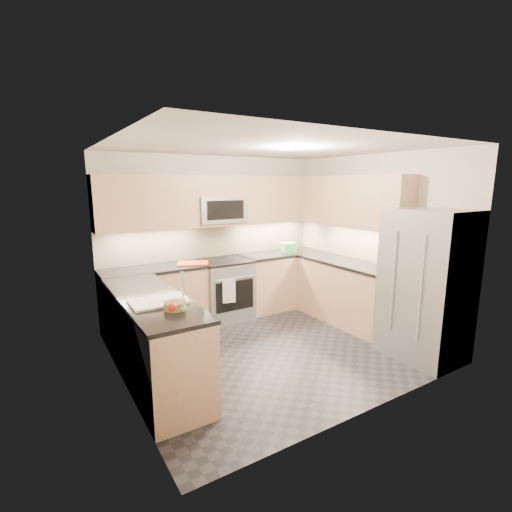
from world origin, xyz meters
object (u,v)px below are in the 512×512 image
(gas_range, at_px, (225,290))
(refrigerator, at_px, (426,285))
(fruit_basket, at_px, (175,306))
(utensil_bowl, at_px, (289,247))
(cutting_board, at_px, (193,263))
(microwave, at_px, (220,209))

(gas_range, height_order, refrigerator, refrigerator)
(gas_range, distance_m, refrigerator, 2.86)
(gas_range, distance_m, fruit_basket, 2.36)
(refrigerator, xyz_separation_m, utensil_bowl, (-0.21, 2.44, 0.12))
(cutting_board, height_order, fruit_basket, fruit_basket)
(refrigerator, distance_m, cutting_board, 3.11)
(gas_range, bearing_deg, refrigerator, -59.12)
(gas_range, relative_size, utensil_bowl, 3.40)
(refrigerator, bearing_deg, gas_range, 120.88)
(cutting_board, relative_size, fruit_basket, 2.16)
(gas_range, xyz_separation_m, microwave, (0.00, 0.12, 1.24))
(gas_range, bearing_deg, microwave, 90.00)
(refrigerator, xyz_separation_m, cutting_board, (-1.97, 2.40, 0.05))
(microwave, height_order, refrigerator, microwave)
(gas_range, height_order, microwave, microwave)
(utensil_bowl, bearing_deg, refrigerator, -85.10)
(microwave, xyz_separation_m, fruit_basket, (-1.43, -1.93, -0.72))
(cutting_board, xyz_separation_m, fruit_basket, (-0.91, -1.78, 0.03))
(gas_range, bearing_deg, utensil_bowl, 0.84)
(fruit_basket, bearing_deg, microwave, 53.54)
(refrigerator, height_order, utensil_bowl, refrigerator)
(cutting_board, bearing_deg, utensil_bowl, 1.33)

